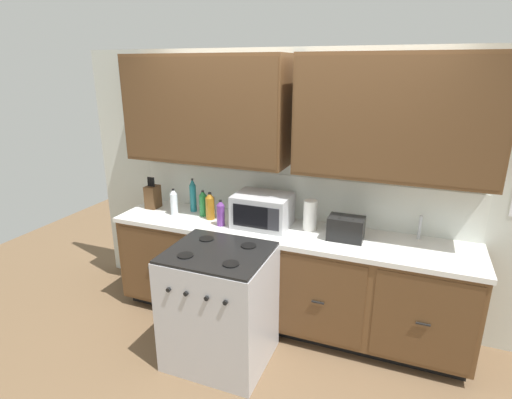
{
  "coord_description": "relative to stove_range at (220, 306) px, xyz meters",
  "views": [
    {
      "loc": [
        0.95,
        -2.78,
        2.24
      ],
      "look_at": [
        -0.25,
        0.27,
        1.17
      ],
      "focal_mm": 28.61,
      "sensor_mm": 36.0,
      "label": 1
    }
  ],
  "objects": [
    {
      "name": "knife_block",
      "position": [
        -1.06,
        0.7,
        0.56
      ],
      "size": [
        0.11,
        0.14,
        0.31
      ],
      "color": "#52361E",
      "rests_on": "counter_run"
    },
    {
      "name": "bottle_amber",
      "position": [
        -0.39,
        0.63,
        0.57
      ],
      "size": [
        0.08,
        0.08,
        0.25
      ],
      "color": "#9E6619",
      "rests_on": "counter_run"
    },
    {
      "name": "stove_range",
      "position": [
        0.0,
        0.0,
        0.0
      ],
      "size": [
        0.76,
        0.68,
        0.95
      ],
      "color": "#B7B7BC",
      "rests_on": "ground_plane"
    },
    {
      "name": "bottle_violet",
      "position": [
        -0.23,
        0.52,
        0.56
      ],
      "size": [
        0.07,
        0.07,
        0.23
      ],
      "color": "#663384",
      "rests_on": "counter_run"
    },
    {
      "name": "wall_unit",
      "position": [
        0.32,
        0.83,
        1.17
      ],
      "size": [
        4.27,
        0.4,
        2.39
      ],
      "color": "silver",
      "rests_on": "ground_plane"
    },
    {
      "name": "bottle_clear",
      "position": [
        -0.76,
        0.61,
        0.57
      ],
      "size": [
        0.07,
        0.07,
        0.25
      ],
      "color": "silver",
      "rests_on": "counter_run"
    },
    {
      "name": "sink_faucet",
      "position": [
        1.38,
        0.84,
        0.55
      ],
      "size": [
        0.02,
        0.02,
        0.2
      ],
      "primitive_type": "cylinder",
      "color": "#B2B5BA",
      "rests_on": "counter_run"
    },
    {
      "name": "bottle_green",
      "position": [
        -0.49,
        0.69,
        0.57
      ],
      "size": [
        0.07,
        0.07,
        0.24
      ],
      "color": "#237A38",
      "rests_on": "counter_run"
    },
    {
      "name": "ground_plane",
      "position": [
        0.32,
        0.33,
        -0.47
      ],
      "size": [
        8.0,
        8.0,
        0.0
      ],
      "primitive_type": "plane",
      "color": "brown"
    },
    {
      "name": "counter_run",
      "position": [
        0.32,
        0.63,
        0.0
      ],
      "size": [
        3.1,
        0.64,
        0.92
      ],
      "color": "black",
      "rests_on": "ground_plane"
    },
    {
      "name": "toaster",
      "position": [
        0.83,
        0.62,
        0.54
      ],
      "size": [
        0.28,
        0.18,
        0.19
      ],
      "color": "black",
      "rests_on": "counter_run"
    },
    {
      "name": "bottle_teal",
      "position": [
        -0.64,
        0.76,
        0.6
      ],
      "size": [
        0.06,
        0.06,
        0.32
      ],
      "color": "#1E707A",
      "rests_on": "counter_run"
    },
    {
      "name": "paper_towel_roll",
      "position": [
        0.51,
        0.71,
        0.58
      ],
      "size": [
        0.12,
        0.12,
        0.26
      ],
      "primitive_type": "cylinder",
      "color": "white",
      "rests_on": "counter_run"
    },
    {
      "name": "microwave",
      "position": [
        0.1,
        0.66,
        0.59
      ],
      "size": [
        0.48,
        0.37,
        0.28
      ],
      "color": "#B7B7BC",
      "rests_on": "counter_run"
    }
  ]
}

